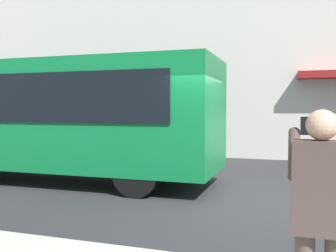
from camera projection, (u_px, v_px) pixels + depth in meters
ground_plane at (233, 199)px, 7.73m from camera, size 60.00×60.00×0.00m
red_bus at (45, 115)px, 9.77m from camera, size 9.05×2.54×3.08m
pedestrian_photographer at (321, 209)px, 2.66m from camera, size 0.53×0.52×1.70m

